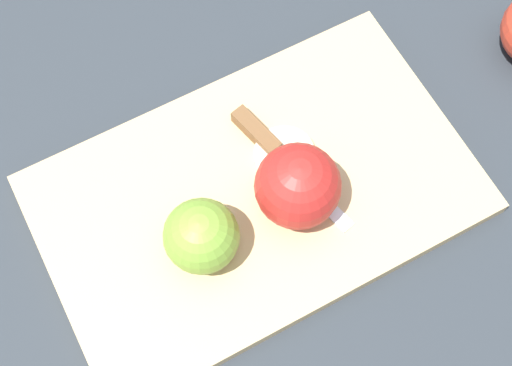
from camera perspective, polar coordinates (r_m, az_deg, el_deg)
name	(u,v)px	position (r m, az deg, el deg)	size (l,w,h in m)	color
ground_plane	(256,198)	(0.71, 0.00, -1.21)	(4.00, 4.00, 0.00)	#282D33
cutting_board	(256,195)	(0.70, 0.00, -0.93)	(0.43, 0.27, 0.02)	tan
apple_half_left	(202,236)	(0.65, -4.38, -4.23)	(0.07, 0.07, 0.07)	olive
apple_half_right	(298,186)	(0.66, 3.38, -0.26)	(0.08, 0.08, 0.08)	red
knife	(268,144)	(0.71, 0.98, 3.10)	(0.05, 0.16, 0.02)	silver
apple_slice	(284,155)	(0.71, 2.28, 2.27)	(0.06, 0.06, 0.01)	beige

